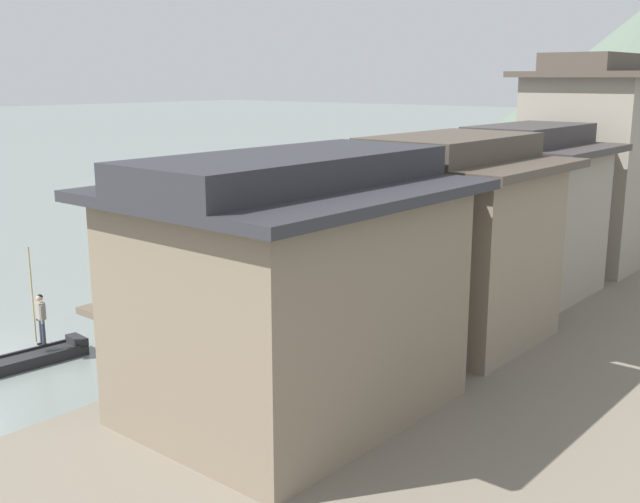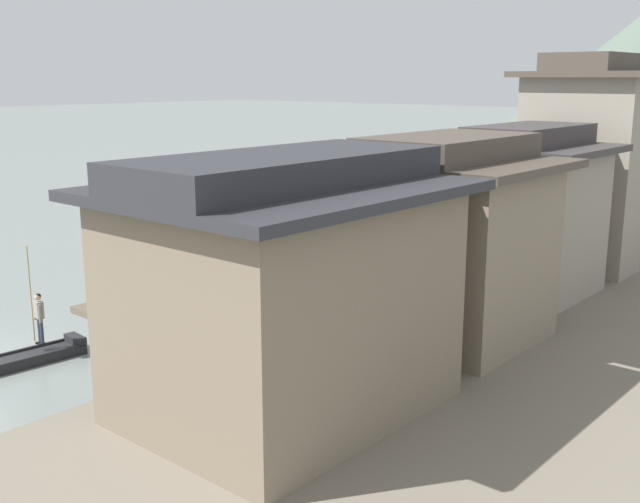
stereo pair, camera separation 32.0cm
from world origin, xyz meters
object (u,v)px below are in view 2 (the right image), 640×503
(boatman_person, at_px, (38,312))
(boat_crossing_west, at_px, (392,281))
(boat_midriver_upstream, at_px, (590,214))
(boat_upstream_distant, at_px, (194,350))
(mooring_post_dock_mid, at_px, (450,265))
(boat_moored_third, at_px, (328,312))
(mooring_post_dock_far, at_px, (549,232))
(house_waterfront_nearest, at_px, (284,289))
(mooring_post_dock_near, at_px, (238,340))
(boat_midriver_drifting, at_px, (441,237))
(house_waterfront_second, at_px, (445,239))
(boat_moored_nearest, at_px, (546,230))
(boat_moored_second, at_px, (631,201))
(house_waterfront_narrow, at_px, (595,162))
(house_waterfront_tall, at_px, (525,211))

(boatman_person, distance_m, boat_crossing_west, 14.27)
(boat_crossing_west, bearing_deg, boat_midriver_upstream, 90.20)
(boat_upstream_distant, xyz_separation_m, mooring_post_dock_mid, (2.14, 11.47, 0.91))
(boat_moored_third, bearing_deg, mooring_post_dock_far, 83.81)
(house_waterfront_nearest, relative_size, mooring_post_dock_near, 9.18)
(mooring_post_dock_near, bearing_deg, mooring_post_dock_far, 90.00)
(boat_midriver_drifting, relative_size, boat_upstream_distant, 0.73)
(house_waterfront_second, height_order, mooring_post_dock_far, house_waterfront_second)
(boat_moored_third, bearing_deg, mooring_post_dock_near, -74.75)
(mooring_post_dock_near, bearing_deg, house_waterfront_nearest, -26.63)
(house_waterfront_nearest, distance_m, mooring_post_dock_far, 22.98)
(boat_crossing_west, bearing_deg, mooring_post_dock_far, 77.30)
(boat_moored_third, bearing_deg, house_waterfront_nearest, -56.07)
(boat_midriver_drifting, xyz_separation_m, house_waterfront_nearest, (9.09, -21.57, 3.41))
(boat_midriver_drifting, bearing_deg, mooring_post_dock_mid, -56.05)
(house_waterfront_second, bearing_deg, mooring_post_dock_mid, 119.30)
(mooring_post_dock_mid, height_order, mooring_post_dock_far, mooring_post_dock_mid)
(house_waterfront_second, distance_m, mooring_post_dock_mid, 7.57)
(boat_moored_nearest, height_order, boat_moored_third, boat_moored_third)
(boat_midriver_upstream, height_order, mooring_post_dock_mid, mooring_post_dock_mid)
(boatman_person, relative_size, boat_midriver_drifting, 0.82)
(mooring_post_dock_near, bearing_deg, mooring_post_dock_mid, 90.00)
(boat_moored_second, relative_size, house_waterfront_second, 0.63)
(boat_moored_second, bearing_deg, boat_moored_third, -88.95)
(boat_moored_third, xyz_separation_m, boat_midriver_drifting, (-3.91, 13.87, 0.05))
(boat_moored_nearest, distance_m, house_waterfront_nearest, 28.49)
(boatman_person, xyz_separation_m, boat_moored_nearest, (3.16, 28.86, -1.38))
(house_waterfront_narrow, height_order, mooring_post_dock_mid, house_waterfront_narrow)
(house_waterfront_tall, bearing_deg, mooring_post_dock_near, -105.00)
(house_waterfront_tall, bearing_deg, boat_crossing_west, -172.02)
(house_waterfront_tall, bearing_deg, house_waterfront_nearest, -87.96)
(boat_crossing_west, bearing_deg, house_waterfront_second, -43.42)
(mooring_post_dock_near, distance_m, mooring_post_dock_far, 20.77)
(mooring_post_dock_far, bearing_deg, house_waterfront_nearest, -81.01)
(boat_moored_third, height_order, boat_crossing_west, boat_crossing_west)
(mooring_post_dock_near, bearing_deg, house_waterfront_second, 56.88)
(boat_upstream_distant, xyz_separation_m, house_waterfront_narrow, (5.27, 17.68, 4.72))
(boatman_person, distance_m, house_waterfront_tall, 17.09)
(mooring_post_dock_far, bearing_deg, mooring_post_dock_near, -90.00)
(boat_moored_second, distance_m, house_waterfront_narrow, 22.17)
(boat_moored_third, distance_m, boat_midriver_upstream, 25.92)
(boat_midriver_drifting, distance_m, house_waterfront_nearest, 23.65)
(house_waterfront_second, bearing_deg, mooring_post_dock_near, -123.12)
(boat_moored_third, distance_m, boat_upstream_distant, 5.82)
(boat_moored_nearest, height_order, boat_crossing_west, boat_crossing_west)
(boat_moored_second, relative_size, boat_crossing_west, 1.15)
(boat_moored_second, height_order, mooring_post_dock_mid, mooring_post_dock_mid)
(boat_crossing_west, relative_size, house_waterfront_second, 0.55)
(boatman_person, relative_size, house_waterfront_nearest, 0.38)
(boat_moored_nearest, xyz_separation_m, boat_midriver_upstream, (0.10, 5.98, 0.13))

